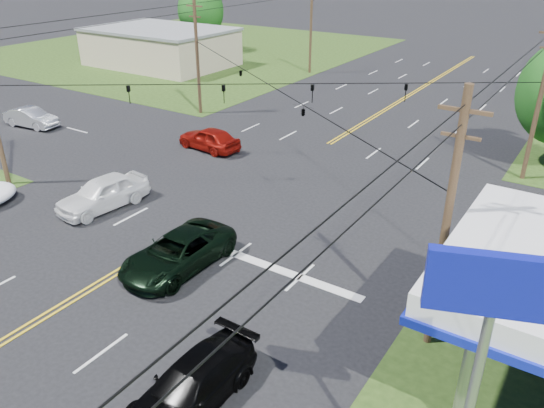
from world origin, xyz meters
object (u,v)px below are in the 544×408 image
Objects in this scene: sedan_silver at (31,118)px; pickup_white at (103,193)px; tree_far_l at (201,11)px; suv_black at (191,386)px; polesign_se at (486,335)px; retail_nw at (161,48)px; pole_left_far at (311,25)px; pickup_dkgreen at (178,252)px; pole_nw at (197,55)px; pole_ne at (539,101)px; pole_se at (446,223)px.

pickup_white is at bearing -119.82° from sedan_silver.
tree_far_l is 1.67× the size of pickup_white.
polesign_se is at bearing -1.83° from suv_black.
retail_nw is 1.91× the size of polesign_se.
retail_nw reaches higher than sedan_silver.
pole_left_far is 41.36m from pickup_dkgreen.
pole_nw is at bearing 120.42° from pickup_white.
pole_ne is at bearing 49.24° from pickup_white.
pickup_dkgreen is at bearing -173.33° from pole_se.
pickup_white is at bearing -50.81° from retail_nw.
pole_se is 9.67m from suv_black.
polesign_se is (37.37, -14.97, 5.91)m from sedan_silver.
pole_ne reaches higher than sedan_silver.
pole_left_far is 1.19× the size of polesign_se.
tree_far_l is at bearing 101.31° from retail_nw.
polesign_se is at bearing -39.99° from retail_nw.
suv_black is at bearing -45.17° from retail_nw.
polesign_se is (28.68, -25.31, 1.76)m from pole_nw.
pole_left_far is at bearing 19.44° from retail_nw.
polesign_se is at bearing -45.38° from tree_far_l.
pickup_white reaches higher than sedan_silver.
pole_nw reaches higher than pickup_white.
pole_nw and pole_ne have the same top height.
pole_left_far is 19.42m from tree_far_l.
sedan_silver is (-29.42, 14.61, 0.02)m from suv_black.
suv_black is at bearing -50.35° from tree_far_l.
pole_se reaches higher than polesign_se.
pole_left_far is at bearing 112.23° from pickup_dkgreen.
pickup_dkgreen is at bearing -51.18° from tree_far_l.
suv_black is at bearing 177.36° from polesign_se.
pole_se is at bearing -35.79° from retail_nw.
suv_black is 32.85m from sedan_silver.
pole_se is 19.00m from pickup_white.
suv_black is (5.71, -5.66, -0.06)m from pickup_dkgreen.
sedan_silver is at bearing 160.14° from pickup_dkgreen.
retail_nw is at bearing 144.21° from pole_se.
pole_left_far reaches higher than suv_black.
sedan_silver is (10.31, -33.34, -4.44)m from tree_far_l.
pickup_white is at bearing 158.60° from polesign_se.
suv_black is at bearing -123.82° from sedan_silver.
polesign_se is (21.22, -8.31, 5.78)m from pickup_white.
pickup_white is at bearing -56.52° from tree_far_l.
pickup_white is at bearing -66.31° from pole_nw.
pickup_white is (7.46, -17.00, -4.03)m from pole_nw.
sedan_silver is (-34.69, 7.66, -4.16)m from pole_se.
pickup_white reaches higher than pickup_dkgreen.
polesign_se reaches higher than suv_black.
retail_nw is 1.68× the size of pole_se.
tree_far_l reaches higher than pickup_dkgreen.
tree_far_l is 1.90× the size of sedan_silver.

